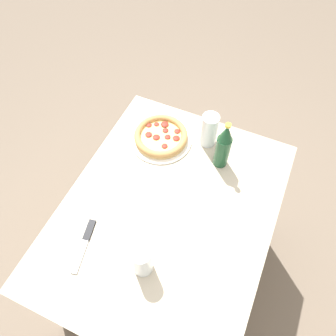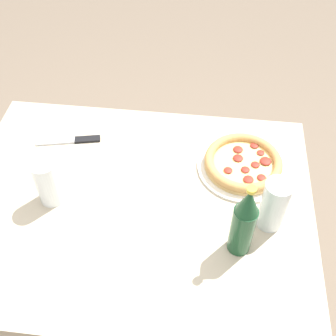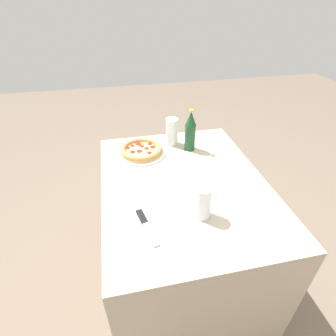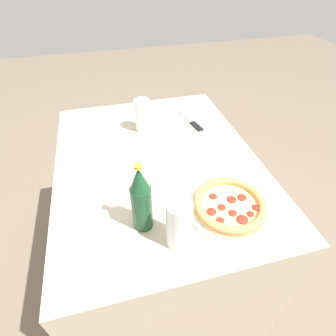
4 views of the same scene
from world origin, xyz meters
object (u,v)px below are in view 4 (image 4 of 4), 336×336
(glass_water, at_px, (179,226))
(beer_bottle, at_px, (141,199))
(pizza_salami, at_px, (229,205))
(knife, at_px, (191,121))
(glass_iced_tea, at_px, (143,117))

(glass_water, bearing_deg, beer_bottle, 46.27)
(glass_water, bearing_deg, pizza_salami, -69.56)
(beer_bottle, relative_size, knife, 1.19)
(glass_iced_tea, xyz_separation_m, knife, (0.01, -0.23, -0.06))
(pizza_salami, bearing_deg, knife, -5.51)
(pizza_salami, relative_size, beer_bottle, 1.13)
(pizza_salami, height_order, glass_iced_tea, glass_iced_tea)
(beer_bottle, distance_m, knife, 0.62)
(glass_iced_tea, relative_size, beer_bottle, 0.60)
(glass_iced_tea, height_order, beer_bottle, beer_bottle)
(pizza_salami, distance_m, knife, 0.53)
(glass_iced_tea, distance_m, knife, 0.23)
(pizza_salami, height_order, knife, pizza_salami)
(knife, bearing_deg, pizza_salami, 174.49)
(glass_iced_tea, distance_m, beer_bottle, 0.52)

